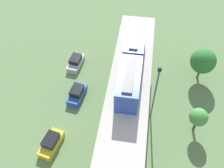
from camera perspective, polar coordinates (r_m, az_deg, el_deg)
name	(u,v)px	position (r m, az deg, el deg)	size (l,w,h in m)	color
ground_plane	(127,115)	(37.85, 3.38, -6.80)	(120.00, 120.00, 0.00)	#5B7A4C
viaduct	(129,90)	(33.39, 3.80, -1.37)	(5.20, 28.00, 7.40)	#B7B2AA
train	(132,63)	(32.12, 4.43, 4.78)	(2.64, 13.55, 3.24)	#2D4CA5
parked_car_blue	(77,93)	(39.58, -7.79, -2.08)	(2.42, 4.43, 1.76)	#284CB7
parked_car_silver	(76,62)	(44.33, -8.07, 4.86)	(2.31, 4.39, 1.76)	#B2B5BA
parked_car_yellow	(51,143)	(35.46, -13.39, -12.64)	(2.63, 4.48, 1.76)	yellow
tree_near_viaduct	(203,61)	(42.12, 19.62, 4.85)	(3.97, 3.97, 5.77)	brown
tree_mid_lot	(199,117)	(35.61, 18.71, -7.03)	(2.46, 2.46, 4.39)	brown
signal_post	(155,92)	(33.68, 9.60, -1.77)	(0.44, 0.28, 10.00)	#4C4C51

